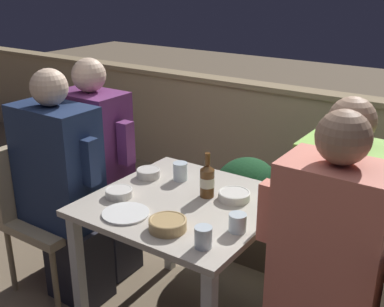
{
  "coord_description": "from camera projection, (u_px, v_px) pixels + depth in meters",
  "views": [
    {
      "loc": [
        1.19,
        -1.67,
        1.73
      ],
      "look_at": [
        0.0,
        0.06,
        0.94
      ],
      "focal_mm": 45.0,
      "sensor_mm": 36.0,
      "label": 1
    }
  ],
  "objects": [
    {
      "name": "dining_table",
      "position": [
        185.0,
        220.0,
        2.32
      ],
      "size": [
        0.85,
        0.83,
        0.72
      ],
      "color": "#BCB2A3",
      "rests_on": "ground_plane"
    },
    {
      "name": "person_coral_top",
      "position": [
        319.0,
        275.0,
        1.81
      ],
      "size": [
        0.48,
        0.26,
        1.31
      ],
      "color": "#282833",
      "rests_on": "ground_plane"
    },
    {
      "name": "bowl_3",
      "position": [
        148.0,
        173.0,
        2.53
      ],
      "size": [
        0.12,
        0.12,
        0.05
      ],
      "color": "beige",
      "rests_on": "dining_table"
    },
    {
      "name": "glass_cup_1",
      "position": [
        203.0,
        237.0,
        1.88
      ],
      "size": [
        0.07,
        0.07,
        0.09
      ],
      "color": "silver",
      "rests_on": "dining_table"
    },
    {
      "name": "parapet_wall",
      "position": [
        315.0,
        148.0,
        3.72
      ],
      "size": [
        9.0,
        0.18,
        0.9
      ],
      "color": "tan",
      "rests_on": "ground_plane"
    },
    {
      "name": "bowl_0",
      "position": [
        119.0,
        192.0,
        2.31
      ],
      "size": [
        0.13,
        0.13,
        0.04
      ],
      "color": "silver",
      "rests_on": "dining_table"
    },
    {
      "name": "chair_left_near",
      "position": [
        42.0,
        201.0,
        2.71
      ],
      "size": [
        0.44,
        0.43,
        0.86
      ],
      "color": "tan",
      "rests_on": "ground_plane"
    },
    {
      "name": "planter_hedge",
      "position": [
        280.0,
        210.0,
        2.96
      ],
      "size": [
        0.88,
        0.47,
        0.64
      ],
      "color": "brown",
      "rests_on": "ground_plane"
    },
    {
      "name": "beer_bottle",
      "position": [
        207.0,
        180.0,
        2.3
      ],
      "size": [
        0.07,
        0.07,
        0.22
      ],
      "color": "brown",
      "rests_on": "dining_table"
    },
    {
      "name": "person_purple_stripe",
      "position": [
        100.0,
        169.0,
        2.81
      ],
      "size": [
        0.48,
        0.26,
        1.3
      ],
      "color": "#282833",
      "rests_on": "ground_plane"
    },
    {
      "name": "chair_right_far",
      "position": [
        372.0,
        280.0,
        2.02
      ],
      "size": [
        0.44,
        0.43,
        0.86
      ],
      "color": "tan",
      "rests_on": "ground_plane"
    },
    {
      "name": "person_green_blouse",
      "position": [
        330.0,
        239.0,
        2.08
      ],
      "size": [
        0.47,
        0.26,
        1.28
      ],
      "color": "#282833",
      "rests_on": "ground_plane"
    },
    {
      "name": "bowl_1",
      "position": [
        168.0,
        224.0,
        2.01
      ],
      "size": [
        0.16,
        0.16,
        0.05
      ],
      "color": "tan",
      "rests_on": "dining_table"
    },
    {
      "name": "chair_left_far",
      "position": [
        78.0,
        182.0,
        2.97
      ],
      "size": [
        0.44,
        0.43,
        0.86
      ],
      "color": "tan",
      "rests_on": "ground_plane"
    },
    {
      "name": "glass_cup_0",
      "position": [
        180.0,
        171.0,
        2.5
      ],
      "size": [
        0.08,
        0.08,
        0.09
      ],
      "color": "silver",
      "rests_on": "dining_table"
    },
    {
      "name": "person_navy_jumper",
      "position": [
        64.0,
        189.0,
        2.57
      ],
      "size": [
        0.51,
        0.26,
        1.29
      ],
      "color": "#282833",
      "rests_on": "ground_plane"
    },
    {
      "name": "bowl_2",
      "position": [
        234.0,
        195.0,
        2.29
      ],
      "size": [
        0.15,
        0.15,
        0.04
      ],
      "color": "silver",
      "rests_on": "dining_table"
    },
    {
      "name": "glass_cup_2",
      "position": [
        238.0,
        223.0,
        2.0
      ],
      "size": [
        0.08,
        0.08,
        0.08
      ],
      "color": "silver",
      "rests_on": "dining_table"
    },
    {
      "name": "plate_0",
      "position": [
        126.0,
        213.0,
        2.15
      ],
      "size": [
        0.21,
        0.21,
        0.01
      ],
      "color": "white",
      "rests_on": "dining_table"
    }
  ]
}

